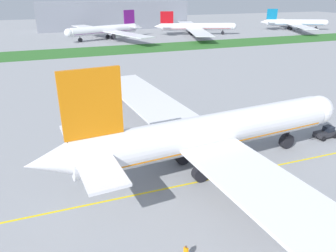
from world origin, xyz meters
The scene contains 11 objects.
ground_plane centered at (0.00, 0.00, 0.00)m, with size 600.00×600.00×0.00m, color gray.
apron_taxi_line centered at (0.00, -1.56, 0.00)m, with size 280.00×0.36×0.01m, color yellow.
grass_median_strip centered at (0.00, 111.25, 0.05)m, with size 320.00×24.00×0.10m, color #2D6628.
airliner_foreground centered at (-3.82, 1.65, 5.84)m, with size 50.46×79.84×17.20m.
pushback_tug centered at (22.13, 3.97, 0.99)m, with size 6.15×2.72×2.16m.
ground_crew_wingwalker_port centered at (-13.98, -14.27, 1.06)m, with size 0.45×0.54×1.74m.
service_truck_baggage_loader centered at (-8.43, 40.20, 1.45)m, with size 5.04×3.94×2.65m.
parked_airliner_far_left centered at (7.17, 146.11, 5.06)m, with size 44.87×72.84×14.90m.
parked_airliner_far_centre centered at (61.15, 147.28, 4.62)m, with size 48.80×80.63×13.61m.
parked_airliner_far_right centered at (134.88, 147.96, 4.60)m, with size 42.73×70.32×13.55m.
terminal_building centered at (22.53, 197.86, 9.00)m, with size 101.93×20.00×18.00m, color gray.
Camera 1 is at (-24.47, -37.40, 25.55)m, focal length 34.68 mm.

